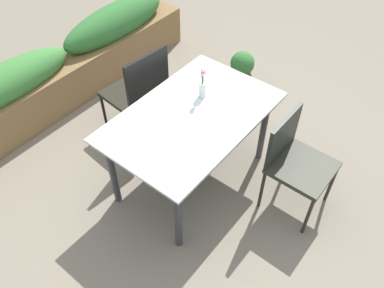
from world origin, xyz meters
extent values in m
plane|color=#756B5B|center=(0.00, 0.00, 0.00)|extent=(12.00, 12.00, 0.00)
cube|color=silver|center=(0.00, -0.01, 0.75)|extent=(1.41, 0.91, 0.02)
cube|color=#333338|center=(0.00, -0.01, 0.73)|extent=(1.38, 0.89, 0.02)
cylinder|color=#333338|center=(-0.60, -0.36, 0.37)|extent=(0.06, 0.06, 0.74)
cylinder|color=#333338|center=(0.60, -0.36, 0.37)|extent=(0.06, 0.06, 0.74)
cylinder|color=#333338|center=(-0.60, 0.33, 0.37)|extent=(0.06, 0.06, 0.74)
cylinder|color=#333338|center=(0.60, 0.33, 0.37)|extent=(0.06, 0.06, 0.74)
cube|color=black|center=(0.18, 0.85, 0.43)|extent=(0.54, 0.54, 0.04)
cube|color=black|center=(0.16, 0.61, 0.70)|extent=(0.47, 0.07, 0.52)
cylinder|color=black|center=(-0.02, 1.10, 0.21)|extent=(0.03, 0.03, 0.42)
cylinder|color=black|center=(0.43, 1.05, 0.21)|extent=(0.03, 0.03, 0.42)
cylinder|color=black|center=(-0.07, 0.64, 0.21)|extent=(0.03, 0.03, 0.42)
cylinder|color=black|center=(0.39, 0.60, 0.21)|extent=(0.03, 0.03, 0.42)
cube|color=#29291F|center=(0.32, -0.87, 0.47)|extent=(0.46, 0.46, 0.04)
cube|color=black|center=(0.32, -0.65, 0.68)|extent=(0.43, 0.03, 0.40)
cylinder|color=black|center=(0.53, -1.08, 0.23)|extent=(0.03, 0.03, 0.46)
cylinder|color=black|center=(0.11, -1.08, 0.23)|extent=(0.03, 0.03, 0.46)
cylinder|color=black|center=(0.53, -0.66, 0.23)|extent=(0.03, 0.03, 0.46)
cylinder|color=black|center=(0.11, -0.66, 0.23)|extent=(0.03, 0.03, 0.46)
cylinder|color=silver|center=(0.23, 0.06, 0.83)|extent=(0.06, 0.06, 0.13)
cylinder|color=#387233|center=(0.23, 0.06, 0.92)|extent=(0.01, 0.01, 0.13)
sphere|color=white|center=(0.23, 0.06, 0.99)|extent=(0.04, 0.04, 0.04)
cylinder|color=#387233|center=(0.24, 0.07, 0.94)|extent=(0.01, 0.01, 0.16)
sphere|color=pink|center=(0.24, 0.07, 1.02)|extent=(0.04, 0.04, 0.04)
cylinder|color=#387233|center=(0.23, 0.07, 0.91)|extent=(0.01, 0.01, 0.11)
sphere|color=pink|center=(0.23, 0.07, 0.97)|extent=(0.03, 0.03, 0.03)
cylinder|color=#387233|center=(0.24, 0.07, 0.93)|extent=(0.01, 0.01, 0.15)
sphere|color=#EFCC4C|center=(0.24, 0.07, 1.00)|extent=(0.04, 0.04, 0.04)
cylinder|color=#387233|center=(0.22, 0.06, 0.94)|extent=(0.01, 0.01, 0.16)
sphere|color=pink|center=(0.22, 0.06, 1.01)|extent=(0.04, 0.04, 0.04)
cube|color=brown|center=(0.12, 1.76, 0.23)|extent=(3.18, 0.42, 0.46)
ellipsoid|color=#387233|center=(-0.59, 1.76, 0.56)|extent=(1.43, 0.38, 0.36)
ellipsoid|color=#2D662D|center=(0.84, 1.76, 0.58)|extent=(1.43, 0.38, 0.40)
cylinder|color=gray|center=(1.31, 0.34, 0.14)|extent=(0.23, 0.23, 0.28)
sphere|color=#2D662D|center=(1.31, 0.34, 0.39)|extent=(0.26, 0.26, 0.26)
camera|label=1|loc=(-1.78, -1.43, 2.81)|focal=36.72mm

